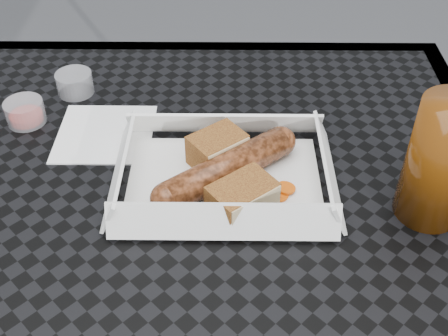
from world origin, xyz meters
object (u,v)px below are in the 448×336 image
Objects in this scene: patio_table at (165,273)px; bratwurst at (227,168)px; drink_glass at (441,162)px; food_tray at (224,180)px.

bratwurst is (0.07, 0.07, 0.10)m from patio_table.
bratwurst is 0.23m from drink_glass.
patio_table is 5.69× the size of drink_glass.
food_tray is (0.07, 0.07, 0.08)m from patio_table.
drink_glass reaches higher than patio_table.
food_tray is at bearing 168.58° from drink_glass.
drink_glass is at bearing 5.65° from patio_table.
patio_table is 0.14m from bratwurst.
drink_glass is (0.22, -0.04, 0.05)m from bratwurst.
drink_glass is at bearing -11.05° from bratwurst.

